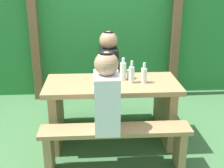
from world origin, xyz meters
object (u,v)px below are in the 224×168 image
person_white_shirt (107,95)px  bottle_center (123,71)px  picnic_table (112,102)px  drinking_glass (130,74)px  bottle_left (132,74)px  bench_near (115,140)px  person_black_coat (108,64)px  bottle_right (144,75)px  bench_far (109,99)px

person_white_shirt → bottle_center: 0.61m
picnic_table → drinking_glass: size_ratio=14.64×
bottle_left → person_white_shirt: bearing=-120.7°
bench_near → person_black_coat: (-0.01, 1.00, 0.45)m
bench_near → person_black_coat: 1.10m
person_black_coat → drinking_glass: 0.44m
picnic_table → bottle_right: bottle_right is taller
person_white_shirt → bottle_center: size_ratio=2.99×
bench_far → drinking_glass: bearing=-62.4°
bench_near → bottle_right: size_ratio=6.53×
picnic_table → person_black_coat: size_ratio=1.95×
bench_near → bottle_left: size_ratio=5.94×
picnic_table → bench_far: size_ratio=1.00×
bench_near → bottle_center: size_ratio=5.83×
person_black_coat → bottle_left: person_black_coat is taller
person_white_shirt → bottle_right: person_white_shirt is taller
bench_far → person_black_coat: bearing=-161.9°
picnic_table → drinking_glass: drinking_glass is taller
picnic_table → bottle_left: (0.20, -0.02, 0.32)m
bench_far → drinking_glass: 0.62m
drinking_glass → bench_far: bearing=117.6°
bench_far → drinking_glass: (0.20, -0.38, 0.44)m
picnic_table → bench_near: bearing=-90.0°
bench_far → bottle_right: (0.33, -0.53, 0.48)m
drinking_glass → person_black_coat: bearing=119.0°
bench_far → bottle_right: bottle_right is taller
bench_near → bench_far: 1.00m
person_black_coat → bottle_right: person_black_coat is taller
person_white_shirt → drinking_glass: person_white_shirt is taller
bench_far → person_black_coat: (-0.01, -0.00, 0.45)m
person_black_coat → bottle_right: 0.63m
bottle_center → bench_far: bearing=106.3°
bench_near → bottle_right: (0.33, 0.47, 0.48)m
person_white_shirt → person_black_coat: same height
bench_far → bottle_center: (0.12, -0.42, 0.49)m
drinking_glass → bottle_center: size_ratio=0.40×
drinking_glass → bottle_center: bottle_center is taller
person_black_coat → bottle_right: (0.34, -0.53, 0.02)m
person_white_shirt → person_black_coat: bearing=86.0°
drinking_glass → bottle_right: bottle_right is taller
person_black_coat → bench_far: bearing=18.1°
bench_near → bottle_right: bottle_right is taller
bottle_right → bench_far: bearing=121.7°
bottle_left → bottle_center: bottle_center is taller
bottle_center → drinking_glass: bearing=26.8°
bench_near → bench_far: same height
picnic_table → bench_far: (0.00, 0.50, -0.17)m
picnic_table → bottle_center: bottle_center is taller
bottle_right → bottle_center: 0.23m
person_white_shirt → drinking_glass: (0.28, 0.61, -0.01)m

